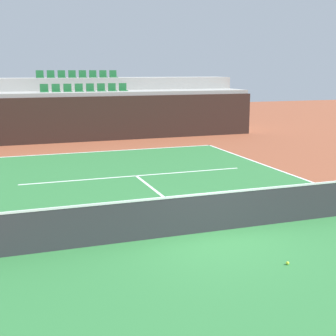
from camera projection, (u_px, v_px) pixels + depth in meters
name	position (u px, v px, depth m)	size (l,w,h in m)	color
ground_plane	(208.00, 232.00, 11.27)	(80.00, 80.00, 0.00)	brown
court_surface	(208.00, 232.00, 11.27)	(11.00, 24.00, 0.01)	#2D7238
baseline_far	(104.00, 151.00, 22.29)	(11.00, 0.10, 0.00)	white
service_line_far	(136.00, 176.00, 17.17)	(8.26, 0.10, 0.00)	white
centre_service_line	(165.00, 198.00, 14.22)	(0.10, 6.40, 0.00)	white
back_wall	(90.00, 119.00, 25.25)	(19.14, 0.30, 2.39)	black
stands_tier_lower	(86.00, 115.00, 26.47)	(19.14, 2.40, 2.60)	#9E9E99
stands_tier_upper	(79.00, 105.00, 28.61)	(19.14, 2.40, 3.32)	#9E9E99
seating_row_lower	(85.00, 89.00, 26.27)	(4.84, 0.44, 0.44)	#1E6633
seating_row_upper	(78.00, 76.00, 28.33)	(4.84, 0.44, 0.44)	#1E6633
tennis_net	(209.00, 212.00, 11.16)	(11.08, 0.08, 1.07)	black
tennis_ball_0	(288.00, 263.00, 9.37)	(0.07, 0.07, 0.07)	#CCE033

